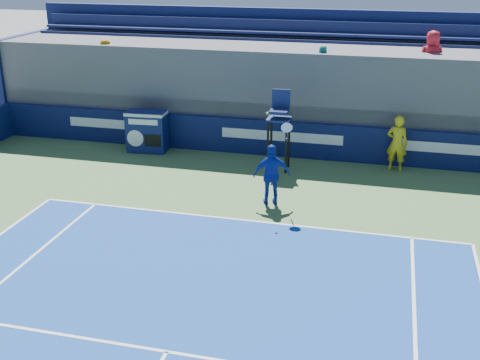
% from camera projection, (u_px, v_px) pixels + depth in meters
% --- Properties ---
extents(ball_person, '(0.70, 0.52, 1.74)m').
position_uv_depth(ball_person, '(397.00, 143.00, 18.32)').
color(ball_person, gold).
rests_on(ball_person, apron).
extents(back_hoarding, '(20.40, 0.21, 1.20)m').
position_uv_depth(back_hoarding, '(282.00, 139.00, 19.70)').
color(back_hoarding, '#0B1341').
rests_on(back_hoarding, ground).
extents(match_clock, '(1.37, 0.81, 1.40)m').
position_uv_depth(match_clock, '(147.00, 130.00, 20.15)').
color(match_clock, '#101951').
rests_on(match_clock, ground).
extents(umpire_chair, '(0.71, 0.71, 2.48)m').
position_uv_depth(umpire_chair, '(279.00, 122.00, 18.21)').
color(umpire_chair, black).
rests_on(umpire_chair, ground).
extents(tennis_player, '(1.06, 0.69, 2.57)m').
position_uv_depth(tennis_player, '(272.00, 175.00, 15.87)').
color(tennis_player, navy).
rests_on(tennis_player, apron).
extents(stadium_seating, '(21.00, 4.05, 4.40)m').
position_uv_depth(stadium_seating, '(293.00, 89.00, 21.11)').
color(stadium_seating, '#57575D').
rests_on(stadium_seating, ground).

